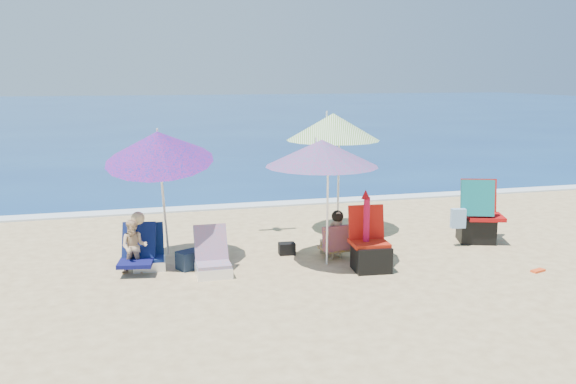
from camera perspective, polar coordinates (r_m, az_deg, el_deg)
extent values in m
plane|color=#D8BC84|center=(9.33, 3.42, -7.68)|extent=(120.00, 120.00, 0.00)
cube|color=navy|center=(53.54, -12.20, 7.36)|extent=(120.00, 80.00, 0.12)
cube|color=white|center=(14.09, -3.19, -1.23)|extent=(120.00, 0.50, 0.04)
cylinder|color=white|center=(9.59, 3.68, -1.45)|extent=(0.04, 0.04, 1.85)
cone|color=#D21C74|center=(9.48, 3.16, 3.63)|extent=(2.17, 2.17, 0.42)
cylinder|color=white|center=(9.51, 2.59, 4.78)|extent=(0.03, 0.03, 0.11)
cylinder|color=silver|center=(11.43, 4.70, 1.19)|extent=(0.05, 0.05, 2.10)
cone|color=#469817|center=(11.41, 4.21, 6.06)|extent=(2.16, 2.16, 0.50)
cylinder|color=white|center=(11.49, 3.62, 7.20)|extent=(0.04, 0.04, 0.13)
cylinder|color=silver|center=(9.98, -11.48, -0.92)|extent=(0.17, 0.50, 1.88)
cone|color=#A41767|center=(9.66, -11.94, 4.17)|extent=(2.07, 2.12, 0.87)
cylinder|color=silver|center=(9.65, -12.04, 5.44)|extent=(0.05, 0.07, 0.13)
cylinder|color=#B10C32|center=(9.50, 7.27, -3.84)|extent=(0.10, 0.10, 1.14)
cone|color=#9F0B10|center=(9.36, 7.22, -0.21)|extent=(0.14, 0.14, 0.14)
cube|color=#0E1D4F|center=(9.79, -12.82, -6.03)|extent=(0.49, 0.44, 0.06)
cube|color=#0C1D44|center=(9.95, -12.82, -4.26)|extent=(0.48, 0.30, 0.49)
cube|color=silver|center=(9.81, -12.73, -6.55)|extent=(0.51, 0.45, 0.15)
cube|color=#DF644E|center=(9.28, -6.96, -6.69)|extent=(0.50, 0.45, 0.06)
cube|color=#EA5259|center=(9.45, -7.19, -4.67)|extent=(0.50, 0.30, 0.53)
cube|color=white|center=(9.31, -6.92, -7.27)|extent=(0.52, 0.47, 0.16)
cube|color=red|center=(9.53, 7.55, -4.74)|extent=(0.60, 0.54, 0.06)
cube|color=#BA150D|center=(9.65, 7.27, -2.83)|extent=(0.57, 0.20, 0.56)
cube|color=black|center=(9.54, 7.73, -6.10)|extent=(0.58, 0.52, 0.40)
cube|color=#A20B0C|center=(11.48, 17.79, -2.21)|extent=(0.78, 0.74, 0.07)
cube|color=#A2110B|center=(11.69, 17.27, -0.36)|extent=(0.65, 0.38, 0.63)
cube|color=black|center=(11.56, 17.06, -3.33)|extent=(0.75, 0.71, 0.45)
cube|color=#0A7E77|center=(11.20, 17.19, -0.54)|extent=(0.60, 0.38, 0.64)
cube|color=#87AFD8|center=(11.07, 15.53, -2.37)|extent=(0.26, 0.15, 0.34)
imported|color=tan|center=(10.03, 4.49, -3.99)|extent=(0.32, 0.23, 0.80)
cube|color=#350F6C|center=(10.14, 4.36, -5.23)|extent=(0.50, 0.45, 0.05)
cube|color=#4A1075|center=(9.96, 4.81, -4.27)|extent=(0.57, 0.27, 0.41)
sphere|color=black|center=(9.96, 4.62, -2.26)|extent=(0.20, 0.20, 0.20)
imported|color=tan|center=(9.54, -14.11, -4.96)|extent=(0.45, 0.38, 0.83)
cube|color=#0D0F49|center=(9.55, -13.98, -6.42)|extent=(0.58, 0.53, 0.06)
cube|color=#0B1641|center=(9.76, -13.67, -4.36)|extent=(0.55, 0.38, 0.54)
sphere|color=tan|center=(9.55, -13.78, -2.38)|extent=(0.20, 0.20, 0.20)
cube|color=#192437|center=(9.68, -9.12, -6.24)|extent=(0.44, 0.40, 0.28)
cube|color=black|center=(10.31, -0.11, -5.28)|extent=(0.28, 0.21, 0.20)
cube|color=tan|center=(10.45, 3.66, -5.07)|extent=(0.28, 0.23, 0.21)
cube|color=#1A1C3A|center=(10.79, 7.10, -4.26)|extent=(0.45, 0.35, 0.33)
cube|color=#FF4B1A|center=(10.20, 22.20, -6.78)|extent=(0.26, 0.17, 0.03)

